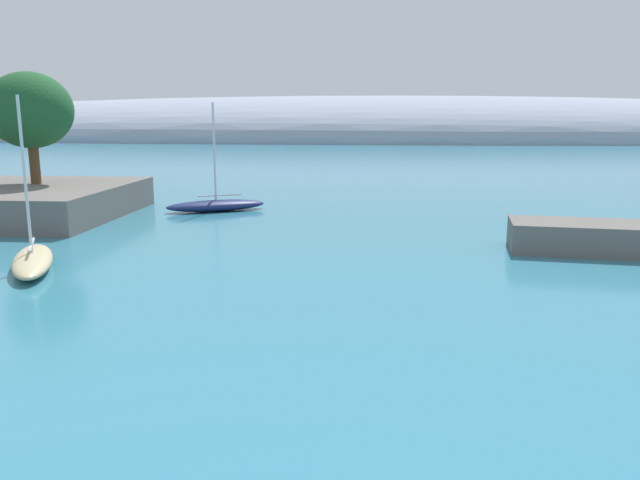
# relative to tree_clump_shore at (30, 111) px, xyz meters

# --- Properties ---
(shore_outcrop) EXTENTS (16.75, 15.31, 2.30)m
(shore_outcrop) POSITION_rel_tree_clump_shore_xyz_m (-1.35, -1.57, -6.67)
(shore_outcrop) COLOR #66605B
(shore_outcrop) RESTS_ON ground
(tree_clump_shore) EXTENTS (6.30, 6.30, 8.39)m
(tree_clump_shore) POSITION_rel_tree_clump_shore_xyz_m (0.00, 0.00, 0.00)
(tree_clump_shore) COLOR brown
(tree_clump_shore) RESTS_ON shore_outcrop
(distant_ridge) EXTENTS (391.53, 71.79, 25.53)m
(distant_ridge) POSITION_rel_tree_clump_shore_xyz_m (23.85, 145.24, -7.82)
(distant_ridge) COLOR #8E99AD
(distant_ridge) RESTS_ON ground
(sailboat_navy_near_shore) EXTENTS (8.00, 5.34, 8.46)m
(sailboat_navy_near_shore) POSITION_rel_tree_clump_shore_xyz_m (13.39, 2.40, -7.32)
(sailboat_navy_near_shore) COLOR navy
(sailboat_navy_near_shore) RESTS_ON water
(sailboat_sand_mid_mooring) EXTENTS (4.91, 7.55, 8.49)m
(sailboat_sand_mid_mooring) POSITION_rel_tree_clump_shore_xyz_m (8.96, -16.90, -7.35)
(sailboat_sand_mid_mooring) COLOR #C6B284
(sailboat_sand_mid_mooring) RESTS_ON water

